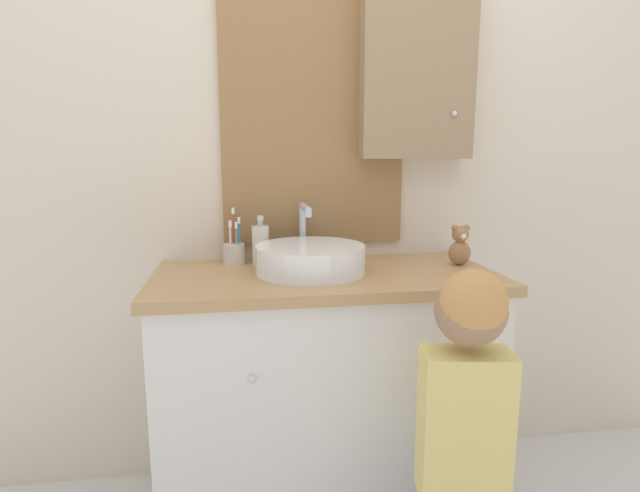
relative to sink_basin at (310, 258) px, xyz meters
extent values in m
cube|color=beige|center=(0.05, 0.29, 0.34)|extent=(3.20, 0.06, 2.50)
cube|color=olive|center=(0.05, 0.25, 0.45)|extent=(0.68, 0.02, 0.88)
cube|color=#B2C1CC|center=(0.05, 0.25, 0.45)|extent=(0.62, 0.01, 0.82)
cube|color=#997A56|center=(0.43, 0.21, 0.65)|extent=(0.42, 0.10, 0.65)
sphere|color=silver|center=(0.55, 0.16, 0.49)|extent=(0.02, 0.02, 0.02)
cube|color=silver|center=(0.05, -0.01, -0.50)|extent=(1.10, 0.50, 0.82)
cube|color=tan|center=(0.05, -0.01, -0.07)|extent=(1.14, 0.54, 0.03)
sphere|color=silver|center=(-0.21, -0.27, -0.29)|extent=(0.02, 0.02, 0.02)
sphere|color=silver|center=(0.30, -0.27, -0.29)|extent=(0.02, 0.02, 0.02)
cylinder|color=white|center=(0.00, 0.00, 0.00)|extent=(0.36, 0.36, 0.09)
cylinder|color=silver|center=(0.00, 0.00, 0.04)|extent=(0.30, 0.30, 0.01)
cylinder|color=silver|center=(0.00, 0.20, 0.05)|extent=(0.02, 0.02, 0.21)
cylinder|color=silver|center=(0.00, 0.12, 0.16)|extent=(0.02, 0.16, 0.02)
cylinder|color=silver|center=(0.00, 0.04, 0.14)|extent=(0.02, 0.02, 0.02)
sphere|color=white|center=(0.10, 0.20, -0.02)|extent=(0.05, 0.05, 0.05)
cylinder|color=beige|center=(-0.25, 0.18, -0.01)|extent=(0.08, 0.08, 0.07)
cylinder|color=#3884DB|center=(-0.23, 0.19, 0.04)|extent=(0.01, 0.01, 0.15)
cube|color=white|center=(-0.23, 0.19, 0.11)|extent=(0.01, 0.02, 0.02)
cylinder|color=#D6423D|center=(-0.25, 0.20, 0.06)|extent=(0.01, 0.01, 0.19)
cube|color=white|center=(-0.25, 0.20, 0.14)|extent=(0.01, 0.02, 0.02)
cylinder|color=orange|center=(-0.26, 0.19, 0.03)|extent=(0.01, 0.01, 0.14)
cube|color=white|center=(-0.26, 0.19, 0.09)|extent=(0.01, 0.02, 0.02)
cylinder|color=white|center=(-0.26, 0.18, 0.03)|extent=(0.01, 0.01, 0.14)
cube|color=white|center=(-0.26, 0.18, 0.09)|extent=(0.01, 0.02, 0.02)
cylinder|color=#47B26B|center=(-0.24, 0.16, 0.03)|extent=(0.01, 0.01, 0.14)
cube|color=white|center=(-0.24, 0.16, 0.09)|extent=(0.01, 0.02, 0.02)
cylinder|color=beige|center=(-0.16, 0.16, 0.02)|extent=(0.06, 0.06, 0.14)
cylinder|color=silver|center=(-0.16, 0.16, 0.10)|extent=(0.02, 0.02, 0.02)
cube|color=silver|center=(-0.16, 0.15, 0.12)|extent=(0.02, 0.03, 0.02)
cube|color=#E0CC70|center=(0.32, -0.51, -0.34)|extent=(0.24, 0.16, 0.39)
sphere|color=#997051|center=(0.32, -0.51, -0.04)|extent=(0.18, 0.18, 0.18)
sphere|color=tan|center=(0.32, -0.53, -0.01)|extent=(0.16, 0.16, 0.16)
cylinder|color=#E0CC70|center=(0.43, -0.32, -0.21)|extent=(0.10, 0.30, 0.05)
cylinder|color=#47B26B|center=(0.46, -0.18, -0.17)|extent=(0.02, 0.05, 0.12)
ellipsoid|color=#9E7047|center=(0.54, 0.03, -0.01)|extent=(0.08, 0.06, 0.09)
sphere|color=#9E7047|center=(0.54, 0.03, 0.06)|extent=(0.06, 0.06, 0.06)
sphere|color=#9E7047|center=(0.52, 0.03, 0.08)|extent=(0.02, 0.02, 0.02)
sphere|color=#9E7047|center=(0.56, 0.03, 0.08)|extent=(0.02, 0.02, 0.02)
sphere|color=silver|center=(0.54, 0.01, 0.06)|extent=(0.02, 0.02, 0.02)
camera|label=1|loc=(-0.22, -1.61, 0.34)|focal=28.00mm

